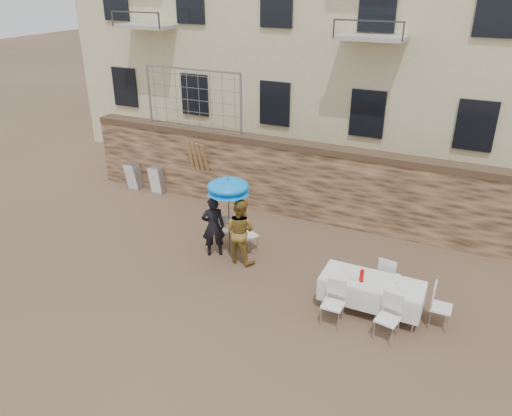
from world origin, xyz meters
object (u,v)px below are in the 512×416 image
at_px(table_chair_front_right, 388,318).
at_px(chair_stack_left, 137,174).
at_px(couple_chair_right, 248,234).
at_px(man_suit, 213,226).
at_px(umbrella, 228,189).
at_px(soda_bottle, 362,276).
at_px(table_chair_back, 389,275).
at_px(banquet_table, 372,282).
at_px(table_chair_side, 442,306).
at_px(table_chair_front_left, 333,304).
at_px(chair_stack_right, 159,179).
at_px(woman_dress, 240,231).
at_px(couple_chair_left, 224,229).

relative_size(table_chair_front_right, chair_stack_left, 1.04).
xyz_separation_m(couple_chair_right, chair_stack_left, (-5.24, 2.22, -0.02)).
xyz_separation_m(man_suit, umbrella, (0.40, 0.10, 1.06)).
distance_m(couple_chair_right, soda_bottle, 3.56).
bearing_deg(umbrella, table_chair_back, 0.65).
bearing_deg(table_chair_front_right, banquet_table, 133.97).
bearing_deg(chair_stack_left, table_chair_side, -18.22).
bearing_deg(chair_stack_left, table_chair_front_right, -24.41).
xyz_separation_m(umbrella, table_chair_side, (5.17, -0.66, -1.38)).
bearing_deg(table_chair_front_right, table_chair_back, 111.23).
relative_size(couple_chair_right, banquet_table, 0.46).
distance_m(man_suit, table_chair_front_left, 3.85).
xyz_separation_m(man_suit, couple_chair_right, (0.70, 0.55, -0.32)).
bearing_deg(table_chair_back, table_chair_side, 158.63).
relative_size(soda_bottle, table_chair_front_right, 0.27).
distance_m(umbrella, chair_stack_right, 5.04).
relative_size(banquet_table, table_chair_side, 2.19).
relative_size(man_suit, woman_dress, 0.95).
distance_m(umbrella, table_chair_front_left, 3.77).
bearing_deg(woman_dress, couple_chair_right, -78.92).
relative_size(woman_dress, chair_stack_left, 1.83).
distance_m(soda_bottle, table_chair_front_right, 1.02).
relative_size(umbrella, soda_bottle, 7.59).
bearing_deg(soda_bottle, chair_stack_left, 157.19).
xyz_separation_m(table_chair_back, chair_stack_left, (-8.90, 2.63, -0.02)).
bearing_deg(banquet_table, umbrella, 168.67).
bearing_deg(chair_stack_left, woman_dress, -27.67).
height_order(soda_bottle, chair_stack_left, soda_bottle).
bearing_deg(umbrella, couple_chair_left, 131.63).
relative_size(couple_chair_right, chair_stack_left, 1.04).
height_order(woman_dress, table_chair_side, woman_dress).
height_order(table_chair_front_left, table_chair_side, same).
bearing_deg(banquet_table, table_chair_front_left, -128.66).
distance_m(woman_dress, couple_chair_right, 0.66).
distance_m(man_suit, banquet_table, 4.22).
bearing_deg(table_chair_side, table_chair_back, 59.88).
bearing_deg(umbrella, banquet_table, -11.33).
bearing_deg(table_chair_front_left, soda_bottle, 55.97).
relative_size(banquet_table, table_chair_back, 2.19).
distance_m(soda_bottle, chair_stack_left, 9.24).
distance_m(table_chair_back, chair_stack_left, 9.28).
height_order(umbrella, couple_chair_right, umbrella).
bearing_deg(table_chair_back, couple_chair_left, 3.59).
relative_size(table_chair_front_left, chair_stack_left, 1.04).
distance_m(banquet_table, table_chair_front_right, 0.94).
xyz_separation_m(umbrella, soda_bottle, (3.57, -0.91, -0.95)).
xyz_separation_m(couple_chair_right, chair_stack_right, (-4.34, 2.22, -0.02)).
bearing_deg(couple_chair_right, chair_stack_left, 6.54).
bearing_deg(couple_chair_right, umbrella, 85.85).
xyz_separation_m(table_chair_front_left, chair_stack_right, (-7.20, 4.18, -0.02)).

